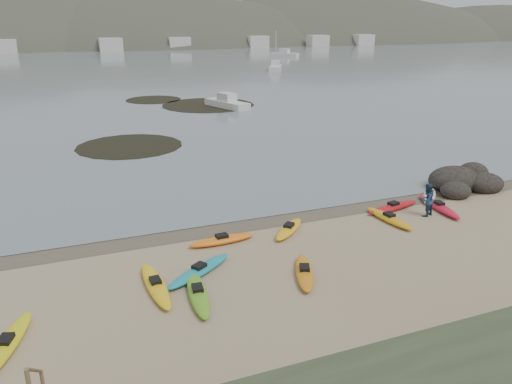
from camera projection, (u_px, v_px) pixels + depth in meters
name	position (u px, v px, depth m)	size (l,w,h in m)	color
ground	(256.00, 219.00, 26.18)	(600.00, 600.00, 0.00)	tan
wet_sand	(258.00, 221.00, 25.92)	(60.00, 60.00, 0.00)	brown
water	(67.00, 36.00, 289.57)	(1200.00, 1200.00, 0.00)	slate
kayaks	(292.00, 245.00, 22.78)	(24.17, 9.65, 0.34)	yellow
person_east	(427.00, 200.00, 26.31)	(0.87, 0.68, 1.79)	navy
rock_cluster	(464.00, 184.00, 30.90)	(5.12, 3.74, 1.65)	black
kelp_mats	(178.00, 113.00, 55.06)	(21.60, 31.48, 0.04)	black
moored_boats	(119.00, 72.00, 92.24)	(101.19, 78.47, 1.21)	silver
far_hills	(176.00, 81.00, 215.38)	(550.00, 135.00, 80.00)	#384235
far_town	(103.00, 45.00, 154.90)	(199.00, 5.00, 4.00)	beige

